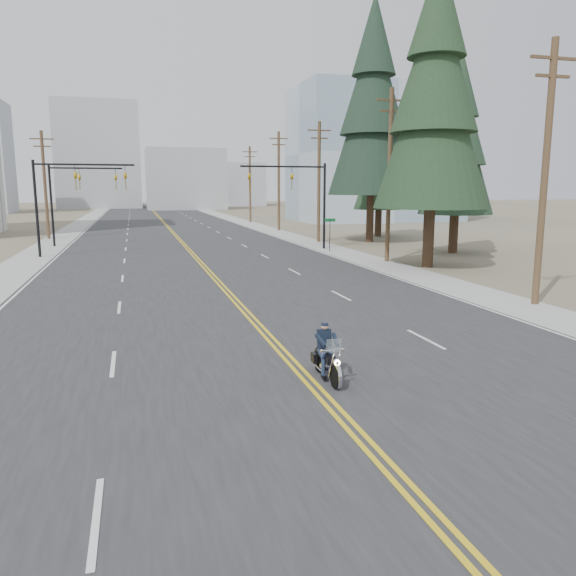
% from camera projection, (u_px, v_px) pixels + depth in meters
% --- Properties ---
extents(ground_plane, '(400.00, 400.00, 0.00)m').
position_uv_depth(ground_plane, '(322.00, 397.00, 13.65)').
color(ground_plane, '#776D56').
rests_on(ground_plane, ground).
extents(road, '(20.00, 200.00, 0.01)m').
position_uv_depth(road, '(165.00, 224.00, 80.11)').
color(road, '#303033').
rests_on(road, ground).
extents(sidewalk_left, '(3.00, 200.00, 0.01)m').
position_uv_depth(sidewalk_left, '(79.00, 225.00, 77.13)').
color(sidewalk_left, '#A5A5A0').
rests_on(sidewalk_left, ground).
extents(sidewalk_right, '(3.00, 200.00, 0.01)m').
position_uv_depth(sidewalk_right, '(244.00, 222.00, 83.10)').
color(sidewalk_right, '#A5A5A0').
rests_on(sidewalk_right, ground).
extents(traffic_mast_left, '(7.10, 0.26, 7.00)m').
position_uv_depth(traffic_mast_left, '(65.00, 189.00, 40.83)').
color(traffic_mast_left, black).
rests_on(traffic_mast_left, ground).
extents(traffic_mast_right, '(7.10, 0.26, 7.00)m').
position_uv_depth(traffic_mast_right, '(301.00, 189.00, 45.50)').
color(traffic_mast_right, black).
rests_on(traffic_mast_right, ground).
extents(traffic_mast_far, '(6.10, 0.26, 7.00)m').
position_uv_depth(traffic_mast_far, '(71.00, 190.00, 48.35)').
color(traffic_mast_far, black).
rests_on(traffic_mast_far, ground).
extents(street_sign, '(0.90, 0.06, 2.62)m').
position_uv_depth(street_sign, '(330.00, 229.00, 44.62)').
color(street_sign, black).
rests_on(street_sign, ground).
extents(utility_pole_a, '(2.20, 0.30, 11.00)m').
position_uv_depth(utility_pole_a, '(545.00, 171.00, 23.48)').
color(utility_pole_a, brown).
rests_on(utility_pole_a, ground).
extents(utility_pole_b, '(2.20, 0.30, 11.50)m').
position_uv_depth(utility_pole_b, '(389.00, 173.00, 37.68)').
color(utility_pole_b, brown).
rests_on(utility_pole_b, ground).
extents(utility_pole_c, '(2.20, 0.30, 11.00)m').
position_uv_depth(utility_pole_c, '(319.00, 180.00, 51.97)').
color(utility_pole_c, brown).
rests_on(utility_pole_c, ground).
extents(utility_pole_d, '(2.20, 0.30, 11.50)m').
position_uv_depth(utility_pole_d, '(279.00, 180.00, 66.17)').
color(utility_pole_d, brown).
rests_on(utility_pole_d, ground).
extents(utility_pole_e, '(2.20, 0.30, 11.00)m').
position_uv_depth(utility_pole_e, '(250.00, 183.00, 82.35)').
color(utility_pole_e, brown).
rests_on(utility_pole_e, ground).
extents(utility_pole_left, '(2.20, 0.30, 10.50)m').
position_uv_depth(utility_pole_left, '(45.00, 183.00, 55.01)').
color(utility_pole_left, brown).
rests_on(utility_pole_left, ground).
extents(glass_building, '(24.00, 16.00, 20.00)m').
position_uv_depth(glass_building, '(373.00, 155.00, 86.67)').
color(glass_building, '#9EB5CC').
rests_on(glass_building, ground).
extents(haze_bldg_b, '(18.00, 14.00, 14.00)m').
position_uv_depth(haze_bldg_b, '(185.00, 180.00, 133.19)').
color(haze_bldg_b, '#ADB2B7').
rests_on(haze_bldg_b, ground).
extents(haze_bldg_c, '(16.00, 12.00, 18.00)m').
position_uv_depth(haze_bldg_c, '(334.00, 170.00, 126.91)').
color(haze_bldg_c, '#B7BCC6').
rests_on(haze_bldg_c, ground).
extents(haze_bldg_d, '(20.00, 15.00, 26.00)m').
position_uv_depth(haze_bldg_d, '(99.00, 156.00, 141.18)').
color(haze_bldg_d, '#ADB2B7').
rests_on(haze_bldg_d, ground).
extents(haze_bldg_e, '(14.00, 14.00, 12.00)m').
position_uv_depth(haze_bldg_e, '(237.00, 185.00, 161.52)').
color(haze_bldg_e, '#B7BCC6').
rests_on(haze_bldg_e, ground).
extents(motorcyclist, '(0.86, 1.94, 1.51)m').
position_uv_depth(motorcyclist, '(327.00, 353.00, 14.71)').
color(motorcyclist, black).
rests_on(motorcyclist, ground).
extents(conifer_near, '(7.10, 7.10, 18.79)m').
position_uv_depth(conifer_near, '(435.00, 92.00, 34.14)').
color(conifer_near, '#382619').
rests_on(conifer_near, ground).
extents(conifer_mid, '(5.66, 5.66, 15.11)m').
position_uv_depth(conifer_mid, '(458.00, 139.00, 42.51)').
color(conifer_mid, '#382619').
rests_on(conifer_mid, ground).
extents(conifer_tall, '(7.91, 7.91, 21.97)m').
position_uv_depth(conifer_tall, '(373.00, 102.00, 50.57)').
color(conifer_tall, '#382619').
rests_on(conifer_tall, ground).
extents(conifer_far, '(5.27, 5.27, 14.10)m').
position_uv_depth(conifer_far, '(380.00, 158.00, 57.87)').
color(conifer_far, '#382619').
rests_on(conifer_far, ground).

